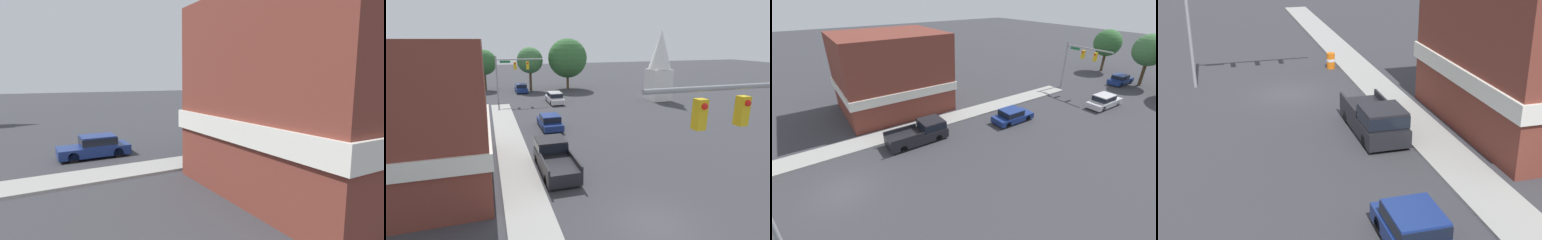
{
  "view_description": "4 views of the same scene",
  "coord_description": "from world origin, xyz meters",
  "views": [
    {
      "loc": [
        -21.44,
        21.23,
        5.13
      ],
      "look_at": [
        -0.38,
        9.46,
        1.81
      ],
      "focal_mm": 28.0,
      "sensor_mm": 36.0,
      "label": 1
    },
    {
      "loc": [
        -7.29,
        -11.09,
        8.66
      ],
      "look_at": [
        -0.44,
        11.15,
        2.39
      ],
      "focal_mm": 28.0,
      "sensor_mm": 36.0,
      "label": 2
    },
    {
      "loc": [
        16.21,
        -0.59,
        12.48
      ],
      "look_at": [
        0.41,
        9.95,
        3.01
      ],
      "focal_mm": 24.0,
      "sensor_mm": 36.0,
      "label": 3
    },
    {
      "loc": [
        4.74,
        31.54,
        10.9
      ],
      "look_at": [
        -1.33,
        9.63,
        1.81
      ],
      "focal_mm": 50.0,
      "sensor_mm": 36.0,
      "label": 4
    }
  ],
  "objects": [
    {
      "name": "ground_plane",
      "position": [
        0.0,
        0.0,
        0.0
      ],
      "size": [
        200.0,
        200.0,
        0.0
      ],
      "primitive_type": "plane",
      "color": "#38383D"
    },
    {
      "name": "car_lead",
      "position": [
        -1.48,
        17.37,
        0.75
      ],
      "size": [
        1.92,
        4.48,
        1.44
      ],
      "color": "black",
      "rests_on": "ground"
    },
    {
      "name": "pickup_truck_parked",
      "position": [
        -3.24,
        7.71,
        0.92
      ],
      "size": [
        2.12,
        5.53,
        1.86
      ],
      "color": "black",
      "rests_on": "ground"
    },
    {
      "name": "near_signal_assembly",
      "position": [
        2.81,
        -3.0,
        5.64
      ],
      "size": [
        8.42,
        0.49,
        7.6
      ],
      "color": "gray",
      "rests_on": "ground"
    },
    {
      "name": "construction_barrel",
      "position": [
        -3.9,
        -4.89,
        0.58
      ],
      "size": [
        0.61,
        0.61,
        1.13
      ],
      "color": "orange",
      "rests_on": "ground"
    },
    {
      "name": "corner_brick_building",
      "position": [
        -12.12,
        8.33,
        4.21
      ],
      "size": [
        9.74,
        11.58,
        8.68
      ],
      "color": "brown",
      "rests_on": "ground"
    },
    {
      "name": "sidewalk_curb",
      "position": [
        -5.7,
        0.0,
        0.07
      ],
      "size": [
        2.4,
        60.0,
        0.14
      ],
      "color": "#9E9E99",
      "rests_on": "ground"
    }
  ]
}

